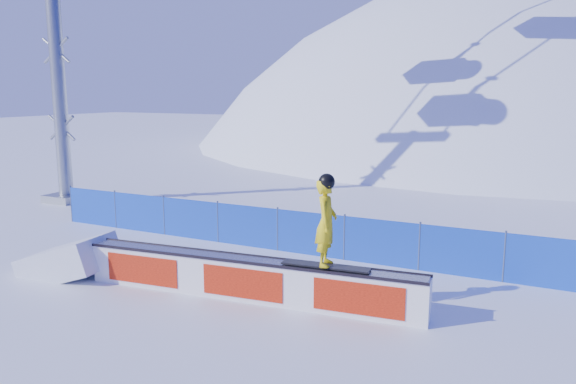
% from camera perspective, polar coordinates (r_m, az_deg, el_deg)
% --- Properties ---
extents(ground, '(160.00, 160.00, 0.00)m').
position_cam_1_polar(ground, '(10.94, 2.15, -13.83)').
color(ground, white).
rests_on(ground, ground).
extents(snow_hill, '(64.00, 64.00, 64.00)m').
position_cam_1_polar(snow_hill, '(55.99, 20.53, -14.05)').
color(snow_hill, silver).
rests_on(snow_hill, ground).
extents(safety_fence, '(22.05, 0.05, 1.30)m').
position_cam_1_polar(safety_fence, '(14.73, 9.40, -5.07)').
color(safety_fence, blue).
rests_on(safety_fence, ground).
extents(rail_box, '(7.77, 1.30, 0.93)m').
position_cam_1_polar(rail_box, '(12.30, -4.18, -8.77)').
color(rail_box, white).
rests_on(rail_box, ground).
extents(snow_ramp, '(2.39, 1.63, 1.41)m').
position_cam_1_polar(snow_ramp, '(15.05, -21.29, -7.71)').
color(snow_ramp, white).
rests_on(snow_ramp, ground).
extents(snowboarder, '(1.86, 0.73, 1.92)m').
position_cam_1_polar(snowboarder, '(11.30, 3.91, -3.01)').
color(snowboarder, black).
rests_on(snowboarder, rail_box).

